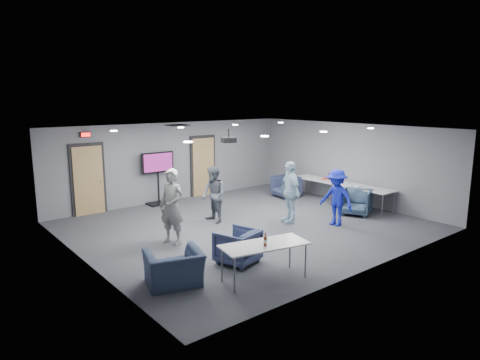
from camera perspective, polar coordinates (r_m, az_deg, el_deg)
floor at (r=12.09m, az=0.95°, el=-6.06°), size 9.00×9.00×0.00m
ceiling at (r=11.59m, az=0.99°, el=6.81°), size 9.00×9.00×0.00m
wall_back at (r=15.01m, az=-8.86°, el=2.44°), size 9.00×0.02×2.70m
wall_front at (r=9.13m, az=17.29°, el=-3.39°), size 9.00×0.02×2.70m
wall_left at (r=9.59m, az=-20.19°, el=-2.90°), size 0.02×8.00×2.70m
wall_right at (r=15.01m, az=14.29°, el=2.23°), size 0.02×8.00×2.70m
door_left at (r=13.79m, az=-19.57°, el=-0.01°), size 1.06×0.17×2.24m
door_right at (r=15.64m, az=-4.94°, el=1.82°), size 1.06×0.17×2.24m
exit_sign at (r=13.59m, az=-19.91°, el=5.71°), size 0.32×0.08×0.16m
hvac_diffuser at (r=13.59m, az=-8.30°, el=7.24°), size 0.60×0.60×0.03m
downlights at (r=11.59m, az=0.99°, el=6.74°), size 6.18×3.78×0.02m
person_a at (r=10.54m, az=-9.07°, el=-3.52°), size 0.69×0.80×1.85m
person_b at (r=12.20m, az=-3.54°, el=-1.98°), size 0.67×0.83×1.62m
person_c at (r=12.25m, az=6.65°, el=-1.61°), size 0.73×1.12×1.78m
person_d at (r=12.20m, az=12.72°, el=-2.32°), size 0.66×1.07×1.59m
chair_right_a at (r=15.49m, az=6.16°, el=-0.85°), size 0.94×0.92×0.78m
chair_right_c at (r=13.55m, az=15.22°, el=-2.85°), size 1.14×1.13×0.79m
chair_front_a at (r=9.33m, az=-0.34°, el=-8.84°), size 0.99×1.01×0.75m
chair_front_b at (r=8.40m, az=-8.81°, el=-11.53°), size 1.26×1.17×0.68m
table_right_a at (r=15.29m, az=10.37°, el=0.01°), size 0.74×1.77×0.73m
table_right_b at (r=14.15m, az=16.19°, el=-1.11°), size 0.81×1.95×0.73m
table_front_left at (r=8.44m, az=3.27°, el=-8.82°), size 1.84×1.07×0.73m
bottle_front at (r=8.27m, az=3.39°, el=-8.13°), size 0.07×0.07×0.27m
bottle_right at (r=15.24m, az=11.73°, el=0.48°), size 0.07×0.07×0.27m
snack_box at (r=15.19m, az=11.20°, el=0.17°), size 0.21×0.14×0.05m
wrapper at (r=14.16m, az=15.58°, el=-0.79°), size 0.27×0.23×0.05m
tv_stand at (r=14.49m, az=-10.86°, el=0.67°), size 1.15×0.55×1.77m
projector at (r=11.67m, az=-1.51°, el=5.38°), size 0.43×0.40×0.36m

